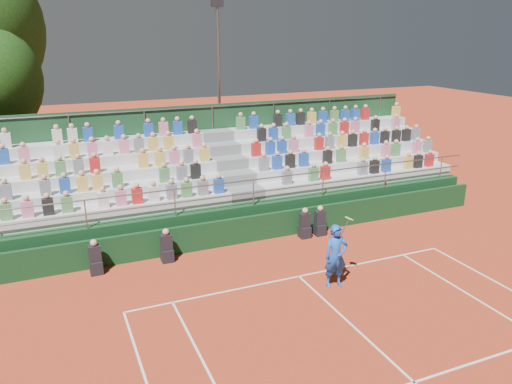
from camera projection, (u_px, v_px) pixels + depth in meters
name	position (u px, v px, depth m)	size (l,w,h in m)	color
ground	(299.00, 276.00, 15.91)	(90.00, 90.00, 0.00)	#B1391D
courtside_wall	(259.00, 227.00, 18.56)	(20.00, 0.15, 1.00)	black
line_officials	(229.00, 238.00, 17.66)	(8.64, 0.40, 1.19)	black
grandstand	(229.00, 188.00, 21.21)	(20.00, 5.20, 4.40)	black
tennis_player	(336.00, 256.00, 15.04)	(0.92, 0.58, 2.22)	#184DB6
floodlight_mast	(219.00, 78.00, 25.53)	(0.60, 0.25, 8.96)	gray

